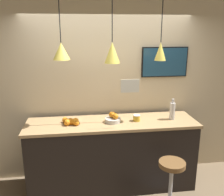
{
  "coord_description": "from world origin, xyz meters",
  "views": [
    {
      "loc": [
        -0.45,
        -2.64,
        2.29
      ],
      "look_at": [
        0.0,
        0.65,
        1.38
      ],
      "focal_mm": 40.0,
      "sensor_mm": 36.0,
      "label": 1
    }
  ],
  "objects_px": {
    "juice_bottle": "(172,111)",
    "fruit_bowl": "(113,118)",
    "mounted_tv": "(165,62)",
    "spread_jar": "(137,118)",
    "bar_stool": "(171,179)"
  },
  "relations": [
    {
      "from": "juice_bottle",
      "to": "mounted_tv",
      "type": "relative_size",
      "value": 0.43
    },
    {
      "from": "bar_stool",
      "to": "mounted_tv",
      "type": "xyz_separation_m",
      "value": [
        0.19,
        1.02,
        1.37
      ]
    },
    {
      "from": "spread_jar",
      "to": "fruit_bowl",
      "type": "bearing_deg",
      "value": 179.22
    },
    {
      "from": "juice_bottle",
      "to": "bar_stool",
      "type": "bearing_deg",
      "value": -108.35
    },
    {
      "from": "juice_bottle",
      "to": "spread_jar",
      "type": "xyz_separation_m",
      "value": [
        -0.53,
        0.0,
        -0.09
      ]
    },
    {
      "from": "spread_jar",
      "to": "mounted_tv",
      "type": "bearing_deg",
      "value": 37.88
    },
    {
      "from": "fruit_bowl",
      "to": "juice_bottle",
      "type": "bearing_deg",
      "value": -0.31
    },
    {
      "from": "fruit_bowl",
      "to": "juice_bottle",
      "type": "height_order",
      "value": "juice_bottle"
    },
    {
      "from": "juice_bottle",
      "to": "mounted_tv",
      "type": "bearing_deg",
      "value": 92.02
    },
    {
      "from": "spread_jar",
      "to": "bar_stool",
      "type": "bearing_deg",
      "value": -62.63
    },
    {
      "from": "spread_jar",
      "to": "mounted_tv",
      "type": "height_order",
      "value": "mounted_tv"
    },
    {
      "from": "juice_bottle",
      "to": "spread_jar",
      "type": "distance_m",
      "value": 0.53
    },
    {
      "from": "juice_bottle",
      "to": "fruit_bowl",
      "type": "bearing_deg",
      "value": 179.69
    },
    {
      "from": "fruit_bowl",
      "to": "spread_jar",
      "type": "height_order",
      "value": "fruit_bowl"
    },
    {
      "from": "mounted_tv",
      "to": "spread_jar",
      "type": "bearing_deg",
      "value": -142.12
    }
  ]
}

